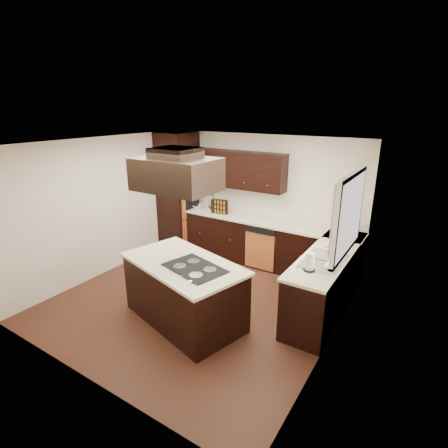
{
  "coord_description": "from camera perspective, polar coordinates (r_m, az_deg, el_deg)",
  "views": [
    {
      "loc": [
        3.03,
        -4.01,
        3.0
      ],
      "look_at": [
        0.1,
        0.6,
        1.15
      ],
      "focal_mm": 28.0,
      "sensor_mm": 36.0,
      "label": 1
    }
  ],
  "objects": [
    {
      "name": "window_frame",
      "position": [
        4.85,
        19.73,
        1.43
      ],
      "size": [
        0.06,
        1.32,
        1.12
      ],
      "primitive_type": "cube",
      "color": "white",
      "rests_on": "wall_right"
    },
    {
      "name": "island_top",
      "position": [
        4.97,
        -6.7,
        -6.42
      ],
      "size": [
        2.02,
        1.46,
        0.04
      ],
      "primitive_type": "cube",
      "rotation": [
        0.0,
        0.0,
        -0.26
      ],
      "color": "#F9EEC5",
      "rests_on": "island"
    },
    {
      "name": "blender_pitcher",
      "position": [
        7.2,
        -2.07,
        3.81
      ],
      "size": [
        0.13,
        0.13,
        0.26
      ],
      "primitive_type": "cone",
      "color": "silver",
      "rests_on": "blender_base"
    },
    {
      "name": "curtain_right",
      "position": [
        5.24,
        20.23,
        3.2
      ],
      "size": [
        0.02,
        0.34,
        0.9
      ],
      "primitive_type": "cube",
      "color": "#FCDFC2",
      "rests_on": "wall_right"
    },
    {
      "name": "floor",
      "position": [
        5.85,
        -4.07,
        -12.27
      ],
      "size": [
        4.2,
        4.2,
        0.02
      ],
      "primitive_type": "cube",
      "color": "brown",
      "rests_on": "ground"
    },
    {
      "name": "spice_rack",
      "position": [
        7.09,
        -0.71,
        2.87
      ],
      "size": [
        0.36,
        0.16,
        0.29
      ],
      "primitive_type": "cube",
      "rotation": [
        0.0,
        0.0,
        0.22
      ],
      "color": "black",
      "rests_on": "countertop_back"
    },
    {
      "name": "countertop_right",
      "position": [
        5.48,
        16.85,
        -4.66
      ],
      "size": [
        0.63,
        2.4,
        0.04
      ],
      "primitive_type": "cube",
      "color": "#F9EEC5",
      "rests_on": "base_cabinets_right"
    },
    {
      "name": "paper_towel",
      "position": [
        4.77,
        13.83,
        -6.04
      ],
      "size": [
        0.14,
        0.14,
        0.26
      ],
      "primitive_type": "cylinder",
      "rotation": [
        0.0,
        0.0,
        0.21
      ],
      "color": "white",
      "rests_on": "countertop_right"
    },
    {
      "name": "cooktop",
      "position": [
        4.76,
        -4.82,
        -7.16
      ],
      "size": [
        0.94,
        0.75,
        0.01
      ],
      "primitive_type": "cube",
      "rotation": [
        0.0,
        0.0,
        -0.26
      ],
      "color": "black",
      "rests_on": "island_top"
    },
    {
      "name": "wall_back",
      "position": [
        7.05,
        5.93,
        4.24
      ],
      "size": [
        4.2,
        0.02,
        2.5
      ],
      "primitive_type": "cube",
      "color": "white",
      "rests_on": "ground"
    },
    {
      "name": "sink_rim",
      "position": [
        5.15,
        15.93,
        -5.79
      ],
      "size": [
        0.52,
        0.84,
        0.01
      ],
      "primitive_type": "cube",
      "color": "silver",
      "rests_on": "countertop_right"
    },
    {
      "name": "base_cabinets_back",
      "position": [
        7.02,
        4.82,
        -2.75
      ],
      "size": [
        2.93,
        0.6,
        0.88
      ],
      "primitive_type": "cube",
      "color": "black",
      "rests_on": "floor"
    },
    {
      "name": "base_cabinets_right",
      "position": [
        5.67,
        16.56,
        -8.97
      ],
      "size": [
        0.6,
        2.4,
        0.88
      ],
      "primitive_type": "cube",
      "color": "black",
      "rests_on": "floor"
    },
    {
      "name": "wall_right",
      "position": [
        4.47,
        18.0,
        -5.31
      ],
      "size": [
        0.02,
        4.2,
        2.5
      ],
      "primitive_type": "cube",
      "color": "white",
      "rests_on": "ground"
    },
    {
      "name": "island",
      "position": [
        5.18,
        -6.5,
        -11.03
      ],
      "size": [
        1.94,
        1.38,
        0.88
      ],
      "primitive_type": "cube",
      "rotation": [
        0.0,
        0.0,
        -0.26
      ],
      "color": "black",
      "rests_on": "floor"
    },
    {
      "name": "dishwasher_front",
      "position": [
        6.67,
        5.85,
        -4.37
      ],
      "size": [
        0.6,
        0.05,
        0.72
      ],
      "primitive_type": "cube",
      "color": "#D16B34",
      "rests_on": "floor"
    },
    {
      "name": "ceiling",
      "position": [
        5.05,
        -4.74,
        13.09
      ],
      "size": [
        4.2,
        4.2,
        0.02
      ],
      "primitive_type": "cube",
      "color": "white",
      "rests_on": "ground"
    },
    {
      "name": "soap_bottle",
      "position": [
        5.75,
        17.53,
        -2.28
      ],
      "size": [
        0.11,
        0.11,
        0.21
      ],
      "primitive_type": "imported",
      "rotation": [
        0.0,
        0.0,
        -0.18
      ],
      "color": "white",
      "rests_on": "countertop_right"
    },
    {
      "name": "blender_base",
      "position": [
        7.24,
        -2.05,
        2.44
      ],
      "size": [
        0.15,
        0.15,
        0.1
      ],
      "primitive_type": "cylinder",
      "color": "silver",
      "rests_on": "countertop_back"
    },
    {
      "name": "wall_oven_face",
      "position": [
        7.48,
        -5.34,
        4.09
      ],
      "size": [
        0.05,
        0.62,
        0.78
      ],
      "primitive_type": "cube",
      "color": "#D16B34",
      "rests_on": "oven_column"
    },
    {
      "name": "range_hood",
      "position": [
        4.61,
        -7.77,
        8.05
      ],
      "size": [
        1.05,
        0.72,
        0.42
      ],
      "primitive_type": "cube",
      "color": "black",
      "rests_on": "ceiling"
    },
    {
      "name": "window_pane",
      "position": [
        4.84,
        20.05,
        1.38
      ],
      "size": [
        0.0,
        1.2,
        1.0
      ],
      "primitive_type": "cube",
      "color": "white",
      "rests_on": "wall_right"
    },
    {
      "name": "hood_duct",
      "position": [
        4.56,
        -7.93,
        11.45
      ],
      "size": [
        0.55,
        0.5,
        0.13
      ],
      "primitive_type": "cube",
      "color": "black",
      "rests_on": "ceiling"
    },
    {
      "name": "wall_front",
      "position": [
        3.98,
        -23.05,
        -8.99
      ],
      "size": [
        4.2,
        0.02,
        2.5
      ],
      "primitive_type": "cube",
      "color": "white",
      "rests_on": "ground"
    },
    {
      "name": "wall_left",
      "position": [
        6.75,
        -18.94,
        2.66
      ],
      "size": [
        0.02,
        4.2,
        2.5
      ],
      "primitive_type": "cube",
      "color": "white",
      "rests_on": "ground"
    },
    {
      "name": "countertop_back",
      "position": [
        6.85,
        4.87,
        0.8
      ],
      "size": [
        2.93,
        0.63,
        0.04
      ],
      "primitive_type": "cube",
      "color": "#F9EEC5",
      "rests_on": "base_cabinets_back"
    },
    {
      "name": "mixing_bowl",
      "position": [
        7.56,
        -4.43,
        2.94
      ],
      "size": [
        0.31,
        0.31,
        0.06
      ],
      "primitive_type": "imported",
      "rotation": [
        0.0,
        0.0,
        -0.2
      ],
      "color": "white",
      "rests_on": "countertop_back"
    },
    {
      "name": "oven_column",
      "position": [
        7.71,
        -7.39,
        3.99
      ],
      "size": [
        0.65,
        0.75,
        2.12
      ],
      "primitive_type": "cube",
      "color": "black",
      "rests_on": "floor"
    },
    {
      "name": "upper_cabinets",
      "position": [
        6.97,
        2.22,
        8.88
      ],
      "size": [
        2.0,
        0.34,
        0.72
      ],
      "primitive_type": "cube",
      "color": "black",
      "rests_on": "wall_back"
    },
    {
      "name": "curtain_left",
      "position": [
        4.45,
        17.78,
        0.84
      ],
      "size": [
        0.02,
        0.34,
        0.9
      ],
      "primitive_type": "cube",
      "color": "#FCDFC2",
      "rests_on": "wall_right"
    }
  ]
}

